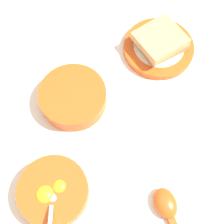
% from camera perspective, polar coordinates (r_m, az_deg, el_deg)
% --- Properties ---
extents(ground_plane, '(3.00, 3.00, 0.00)m').
position_cam_1_polar(ground_plane, '(0.71, 0.73, 1.89)').
color(ground_plane, silver).
extents(egg_bowl, '(0.14, 0.14, 0.07)m').
position_cam_1_polar(egg_bowl, '(0.64, -10.66, -14.08)').
color(egg_bowl, '#DB5119').
rests_on(egg_bowl, ground_plane).
extents(toast_plate, '(0.17, 0.17, 0.02)m').
position_cam_1_polar(toast_plate, '(0.78, 8.60, 11.43)').
color(toast_plate, '#DB5119').
rests_on(toast_plate, ground_plane).
extents(toast_sandwich, '(0.13, 0.14, 0.04)m').
position_cam_1_polar(toast_sandwich, '(0.76, 8.84, 12.81)').
color(toast_sandwich, tan).
rests_on(toast_sandwich, toast_plate).
extents(soup_spoon, '(0.15, 0.11, 0.03)m').
position_cam_1_polar(soup_spoon, '(0.64, 10.28, -17.35)').
color(soup_spoon, '#DB5119').
rests_on(soup_spoon, ground_plane).
extents(congee_bowl, '(0.15, 0.15, 0.04)m').
position_cam_1_polar(congee_bowl, '(0.69, -7.15, 2.77)').
color(congee_bowl, '#DB5119').
rests_on(congee_bowl, ground_plane).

